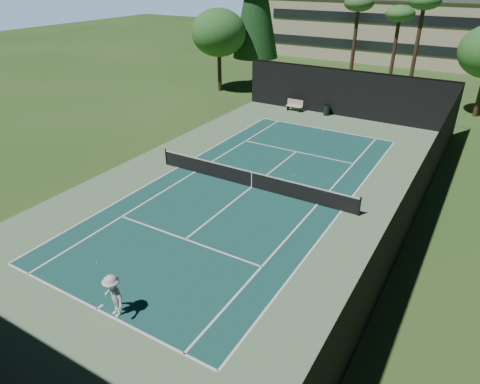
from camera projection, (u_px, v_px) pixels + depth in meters
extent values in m
plane|color=#2C4F1D|center=(252.00, 187.00, 25.17)|extent=(160.00, 160.00, 0.00)
cube|color=#60825B|center=(252.00, 187.00, 25.17)|extent=(18.00, 32.00, 0.01)
cube|color=#174B47|center=(252.00, 187.00, 25.17)|extent=(10.97, 23.77, 0.01)
cube|color=white|center=(97.00, 309.00, 16.12)|extent=(10.97, 0.10, 0.01)
cube|color=white|center=(324.00, 129.00, 34.21)|extent=(10.97, 0.10, 0.01)
cube|color=white|center=(185.00, 239.00, 20.29)|extent=(8.23, 0.10, 0.01)
cube|color=white|center=(296.00, 152.00, 30.03)|extent=(8.23, 0.10, 0.01)
cube|color=white|center=(178.00, 167.00, 27.65)|extent=(0.10, 23.77, 0.01)
cube|color=white|center=(341.00, 211.00, 22.67)|extent=(0.10, 23.77, 0.01)
cube|color=white|center=(195.00, 172.00, 27.03)|extent=(0.10, 23.77, 0.01)
cube|color=white|center=(317.00, 204.00, 23.29)|extent=(0.10, 23.77, 0.01)
cube|color=white|center=(252.00, 187.00, 25.16)|extent=(0.10, 12.80, 0.01)
cube|color=white|center=(100.00, 307.00, 16.23)|extent=(0.10, 0.30, 0.01)
cube|color=white|center=(324.00, 130.00, 34.09)|extent=(0.10, 0.30, 0.01)
cylinder|color=black|center=(166.00, 157.00, 27.82)|extent=(0.10, 0.10, 1.10)
cylinder|color=black|center=(360.00, 207.00, 22.01)|extent=(0.10, 0.10, 1.10)
cube|color=black|center=(252.00, 180.00, 24.94)|extent=(12.80, 0.02, 0.92)
cube|color=white|center=(252.00, 172.00, 24.72)|extent=(12.80, 0.04, 0.07)
cube|color=white|center=(252.00, 180.00, 24.94)|extent=(0.05, 0.03, 0.92)
cube|color=black|center=(344.00, 93.00, 36.42)|extent=(18.00, 0.04, 4.00)
cube|color=black|center=(418.00, 194.00, 20.16)|extent=(0.04, 32.00, 4.00)
cube|color=black|center=(134.00, 129.00, 28.33)|extent=(0.04, 32.00, 4.00)
cube|color=black|center=(347.00, 69.00, 35.49)|extent=(18.00, 0.06, 0.06)
imported|color=silver|center=(113.00, 296.00, 15.49)|extent=(1.29, 0.94, 1.79)
sphere|color=#BCDE32|center=(98.00, 262.00, 18.67)|extent=(0.07, 0.07, 0.07)
sphere|color=#C2D630|center=(262.00, 184.00, 25.52)|extent=(0.06, 0.06, 0.06)
sphere|color=#B9D12F|center=(294.00, 175.00, 26.53)|extent=(0.07, 0.07, 0.07)
sphere|color=#CBD530|center=(215.00, 160.00, 28.72)|extent=(0.08, 0.08, 0.08)
cube|color=beige|center=(294.00, 106.00, 38.44)|extent=(1.50, 0.45, 0.05)
cube|color=beige|center=(295.00, 102.00, 38.45)|extent=(1.50, 0.06, 0.55)
cube|color=black|center=(288.00, 108.00, 38.82)|extent=(0.06, 0.40, 0.42)
cube|color=black|center=(300.00, 110.00, 38.27)|extent=(0.06, 0.40, 0.42)
cylinder|color=black|center=(327.00, 110.00, 37.35)|extent=(0.52, 0.52, 0.90)
cylinder|color=black|center=(327.00, 105.00, 37.13)|extent=(0.56, 0.56, 0.05)
cylinder|color=#412E1C|center=(255.00, 68.00, 46.53)|extent=(0.50, 0.50, 3.60)
cylinder|color=#41281B|center=(353.00, 50.00, 42.36)|extent=(0.36, 0.36, 8.55)
ellipsoid|color=#325A28|center=(359.00, 3.00, 40.38)|extent=(2.80, 2.80, 1.54)
cylinder|color=#422D1C|center=(393.00, 55.00, 42.50)|extent=(0.36, 0.36, 7.65)
ellipsoid|color=#33652D|center=(400.00, 13.00, 40.73)|extent=(2.80, 2.80, 1.54)
cylinder|color=#402C1B|center=(415.00, 55.00, 38.77)|extent=(0.36, 0.36, 9.00)
ellipsoid|color=#32602B|center=(425.00, 1.00, 36.69)|extent=(2.80, 2.80, 1.54)
cylinder|color=#3F2D1B|center=(480.00, 96.00, 36.56)|extent=(0.40, 0.40, 3.52)
cylinder|color=#402B1B|center=(220.00, 73.00, 44.36)|extent=(0.40, 0.40, 3.74)
ellipsoid|color=#2A6527|center=(219.00, 33.00, 42.55)|extent=(5.44, 5.44, 4.62)
cube|color=#BDAF92|center=(417.00, 30.00, 58.32)|extent=(40.00, 12.00, 8.00)
cube|color=black|center=(406.00, 49.00, 54.46)|extent=(38.00, 0.15, 1.20)
cube|color=black|center=(411.00, 20.00, 52.89)|extent=(38.00, 0.15, 1.20)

